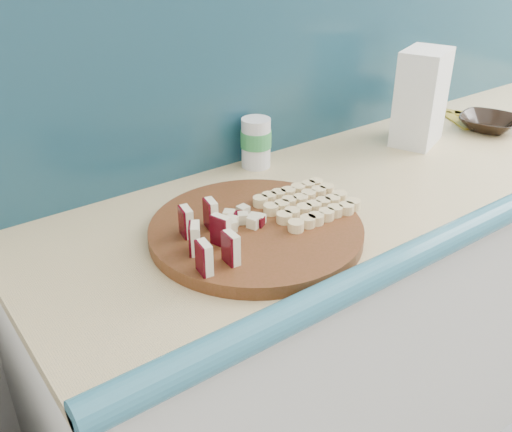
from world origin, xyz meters
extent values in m
cube|color=silver|center=(0.10, 1.50, 0.44)|extent=(2.20, 0.60, 0.88)
cube|color=#E4C685|center=(0.10, 1.50, 0.90)|extent=(2.20, 0.60, 0.03)
cube|color=teal|center=(0.10, 1.79, 1.16)|extent=(2.20, 0.02, 0.50)
cylinder|color=#492A0F|center=(-0.52, 1.44, 0.92)|extent=(0.44, 0.44, 0.03)
cube|color=#F8EDC6|center=(-0.69, 1.36, 0.97)|extent=(0.02, 0.04, 0.06)
cube|color=#3F040D|center=(-0.70, 1.36, 0.97)|extent=(0.01, 0.04, 0.06)
cube|color=#F8EDC6|center=(-0.68, 1.42, 0.97)|extent=(0.02, 0.04, 0.06)
cube|color=#3F040D|center=(-0.68, 1.42, 0.97)|extent=(0.01, 0.04, 0.06)
cube|color=#F8EDC6|center=(-0.66, 1.49, 0.97)|extent=(0.02, 0.04, 0.06)
cube|color=#3F040D|center=(-0.67, 1.49, 0.97)|extent=(0.01, 0.04, 0.06)
cube|color=#F8EDC6|center=(-0.64, 1.36, 0.97)|extent=(0.02, 0.04, 0.06)
cube|color=#3F040D|center=(-0.65, 1.36, 0.97)|extent=(0.01, 0.04, 0.06)
cube|color=#F8EDC6|center=(-0.62, 1.42, 0.97)|extent=(0.02, 0.04, 0.06)
cube|color=#3F040D|center=(-0.63, 1.42, 0.97)|extent=(0.01, 0.04, 0.06)
cube|color=#F8EDC6|center=(-0.60, 1.48, 0.97)|extent=(0.02, 0.04, 0.06)
cube|color=#3F040D|center=(-0.61, 1.49, 0.97)|extent=(0.01, 0.04, 0.06)
cube|color=#F0E2C0|center=(-0.54, 1.44, 0.95)|extent=(0.02, 0.02, 0.02)
cube|color=#F0E2C0|center=(-0.53, 1.45, 0.95)|extent=(0.02, 0.02, 0.02)
cube|color=#3F040D|center=(-0.54, 1.46, 0.95)|extent=(0.02, 0.02, 0.02)
cube|color=#F0E2C0|center=(-0.55, 1.45, 0.95)|extent=(0.02, 0.02, 0.02)
cube|color=#F0E2C0|center=(-0.56, 1.46, 0.95)|extent=(0.02, 0.02, 0.02)
cube|color=#F0E2C0|center=(-0.57, 1.46, 0.95)|extent=(0.02, 0.02, 0.02)
cube|color=#F0E2C0|center=(-0.56, 1.44, 0.95)|extent=(0.02, 0.02, 0.02)
cube|color=#F0E2C0|center=(-0.57, 1.43, 0.95)|extent=(0.02, 0.02, 0.02)
cube|color=#3F040D|center=(-0.57, 1.41, 0.95)|extent=(0.02, 0.02, 0.02)
cube|color=#F0E2C0|center=(-0.55, 1.43, 0.95)|extent=(0.02, 0.02, 0.02)
cube|color=#F0E2C0|center=(-0.54, 1.42, 0.95)|extent=(0.02, 0.02, 0.02)
cube|color=#F0E2C0|center=(-0.54, 1.44, 0.95)|extent=(0.02, 0.02, 0.02)
cylinder|color=beige|center=(-0.47, 1.37, 0.95)|extent=(0.03, 0.03, 0.02)
cylinder|color=beige|center=(-0.45, 1.37, 0.95)|extent=(0.03, 0.03, 0.02)
cylinder|color=beige|center=(-0.42, 1.37, 0.95)|extent=(0.03, 0.03, 0.02)
cylinder|color=beige|center=(-0.39, 1.37, 0.95)|extent=(0.03, 0.03, 0.02)
cylinder|color=beige|center=(-0.37, 1.37, 0.95)|extent=(0.03, 0.03, 0.02)
cylinder|color=beige|center=(-0.34, 1.37, 0.95)|extent=(0.03, 0.03, 0.02)
cylinder|color=beige|center=(-0.32, 1.37, 0.95)|extent=(0.03, 0.03, 0.02)
cylinder|color=beige|center=(-0.47, 1.42, 0.95)|extent=(0.03, 0.03, 0.02)
cylinder|color=beige|center=(-0.44, 1.42, 0.95)|extent=(0.03, 0.03, 0.02)
cylinder|color=beige|center=(-0.42, 1.42, 0.95)|extent=(0.03, 0.03, 0.02)
cylinder|color=beige|center=(-0.39, 1.42, 0.95)|extent=(0.03, 0.03, 0.02)
cylinder|color=beige|center=(-0.37, 1.41, 0.95)|extent=(0.03, 0.03, 0.02)
cylinder|color=beige|center=(-0.34, 1.41, 0.95)|extent=(0.03, 0.03, 0.02)
cylinder|color=beige|center=(-0.31, 1.41, 0.95)|extent=(0.03, 0.03, 0.02)
cylinder|color=beige|center=(-0.47, 1.46, 0.95)|extent=(0.03, 0.03, 0.02)
cylinder|color=beige|center=(-0.44, 1.46, 0.95)|extent=(0.03, 0.03, 0.02)
cylinder|color=beige|center=(-0.42, 1.46, 0.95)|extent=(0.03, 0.03, 0.02)
cylinder|color=beige|center=(-0.39, 1.46, 0.95)|extent=(0.03, 0.03, 0.02)
cylinder|color=beige|center=(-0.37, 1.46, 0.95)|extent=(0.03, 0.03, 0.02)
cylinder|color=beige|center=(-0.34, 1.46, 0.95)|extent=(0.03, 0.03, 0.02)
cylinder|color=beige|center=(-0.31, 1.46, 0.95)|extent=(0.03, 0.03, 0.02)
cylinder|color=beige|center=(-0.47, 1.50, 0.95)|extent=(0.03, 0.03, 0.02)
cylinder|color=beige|center=(-0.44, 1.50, 0.95)|extent=(0.03, 0.03, 0.02)
cylinder|color=beige|center=(-0.42, 1.50, 0.95)|extent=(0.03, 0.03, 0.02)
cylinder|color=beige|center=(-0.39, 1.50, 0.95)|extent=(0.03, 0.03, 0.02)
cylinder|color=beige|center=(-0.36, 1.50, 0.95)|extent=(0.03, 0.03, 0.02)
cylinder|color=beige|center=(-0.34, 1.50, 0.95)|extent=(0.03, 0.03, 0.02)
cylinder|color=beige|center=(-0.31, 1.50, 0.95)|extent=(0.03, 0.03, 0.02)
imported|color=black|center=(0.41, 1.53, 0.93)|extent=(0.22, 0.22, 0.04)
cube|color=white|center=(0.15, 1.59, 1.04)|extent=(0.18, 0.16, 0.26)
cylinder|color=white|center=(-0.31, 1.73, 0.97)|extent=(0.07, 0.07, 0.13)
cylinder|color=green|center=(-0.31, 1.73, 0.98)|extent=(0.08, 0.08, 0.04)
cube|color=gold|center=(0.40, 1.63, 0.91)|extent=(0.10, 0.16, 0.01)
cube|color=gold|center=(0.46, 1.65, 0.91)|extent=(0.06, 0.16, 0.01)
cube|color=gold|center=(0.51, 1.62, 0.91)|extent=(0.13, 0.14, 0.01)
camera|label=1|loc=(-1.12, 0.64, 1.50)|focal=40.00mm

